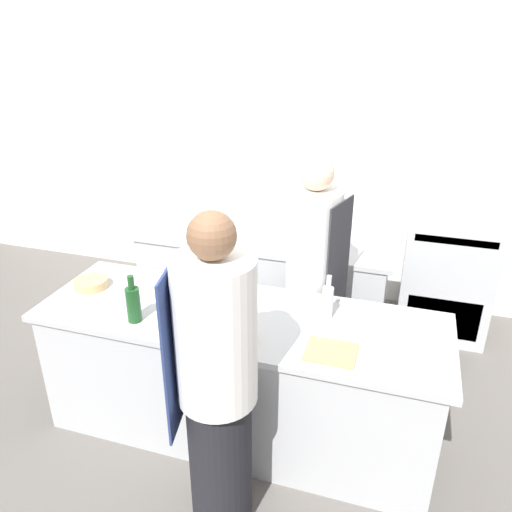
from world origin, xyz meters
name	(u,v)px	position (x,y,z in m)	size (l,w,h in m)	color
ground_plane	(241,425)	(0.00, 0.00, 0.00)	(16.00, 16.00, 0.00)	#605B56
wall_back	(312,156)	(0.00, 2.13, 1.40)	(8.00, 0.06, 2.80)	silver
prep_counter	(240,373)	(0.00, 0.00, 0.45)	(2.56, 0.84, 0.89)	#B7BABC
pass_counter	(262,284)	(-0.22, 1.23, 0.45)	(2.20, 0.63, 0.89)	#B7BABC
oven_range	(445,277)	(1.32, 1.74, 0.51)	(0.74, 0.68, 1.03)	#B7BABC
chef_at_prep_near	(217,385)	(0.12, -0.68, 0.91)	(0.44, 0.42, 1.82)	black
chef_at_stove	(312,278)	(0.33, 0.64, 0.88)	(0.43, 0.41, 1.76)	black
bottle_olive_oil	(225,287)	(-0.16, 0.18, 0.97)	(0.08, 0.08, 0.20)	#B2A84C
bottle_vinegar	(328,301)	(0.52, 0.14, 1.00)	(0.07, 0.07, 0.29)	silver
bottle_wine	(133,303)	(-0.58, -0.25, 1.01)	(0.09, 0.09, 0.30)	#19471E
bowl_mixing_large	(240,335)	(0.09, -0.25, 0.92)	(0.18, 0.18, 0.06)	tan
bowl_prep_small	(91,283)	(-1.09, 0.04, 0.92)	(0.23, 0.23, 0.06)	tan
cup	(195,290)	(-0.36, 0.13, 0.94)	(0.08, 0.08, 0.09)	white
cutting_board	(331,352)	(0.61, -0.22, 0.90)	(0.28, 0.24, 0.01)	tan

